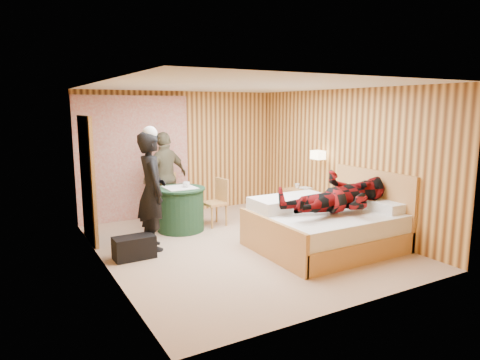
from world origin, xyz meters
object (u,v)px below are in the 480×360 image
wall_lamp (318,155)px  bed (327,226)px  woman_standing (152,191)px  man_at_table (165,177)px  nightstand (301,203)px  chair_near (218,198)px  duffel_bag (134,247)px  man_on_bed (340,186)px  round_table (180,209)px  chair_far (167,194)px

wall_lamp → bed: size_ratio=0.12×
woman_standing → man_at_table: size_ratio=1.06×
wall_lamp → bed: wall_lamp is taller
nightstand → chair_near: size_ratio=0.69×
duffel_bag → woman_standing: bearing=36.7°
man_on_bed → woman_standing: bearing=147.7°
nightstand → man_on_bed: size_ratio=0.34×
nightstand → man_on_bed: 2.15m
round_table → nightstand: bearing=-8.1°
man_at_table → duffel_bag: bearing=36.1°
chair_far → chair_near: size_ratio=1.07×
bed → nightstand: bed is taller
bed → man_at_table: (-1.65, 2.75, 0.53)m
duffel_bag → woman_standing: 0.90m
round_table → woman_standing: size_ratio=0.49×
bed → woman_standing: woman_standing is taller
wall_lamp → nightstand: wall_lamp is taller
man_at_table → woman_standing: bearing=41.8°
round_table → chair_far: 0.71m
man_at_table → man_on_bed: bearing=98.2°
round_table → duffel_bag: bearing=-137.9°
nightstand → chair_near: bearing=168.1°
bed → chair_near: bearing=114.3°
wall_lamp → man_on_bed: (-0.77, -1.46, -0.29)m
bed → duffel_bag: (-2.78, 0.99, -0.17)m
woman_standing → round_table: bearing=-40.1°
wall_lamp → round_table: size_ratio=0.29×
chair_far → man_at_table: 0.33m
round_table → man_at_table: man_at_table is taller
wall_lamp → chair_near: 2.04m
duffel_bag → woman_standing: (0.39, 0.31, 0.75)m
nightstand → man_at_table: man_at_table is taller
bed → chair_near: bed is taller
round_table → woman_standing: 1.15m
chair_near → woman_standing: bearing=-71.9°
nightstand → chair_near: (-1.67, 0.35, 0.21)m
woman_standing → duffel_bag: bearing=134.5°
bed → chair_far: bed is taller
wall_lamp → chair_near: (-1.71, 0.79, -0.79)m
nightstand → man_on_bed: bearing=-111.1°
man_at_table → chair_near: bearing=114.2°
chair_far → woman_standing: bearing=-111.9°
round_table → chair_near: size_ratio=1.02×
woman_standing → man_on_bed: (2.42, -1.53, 0.10)m
chair_far → man_on_bed: 3.41m
wall_lamp → round_table: wall_lamp is taller
wall_lamp → woman_standing: size_ratio=0.14×
wall_lamp → man_at_table: size_ratio=0.15×
wall_lamp → man_on_bed: 1.68m
woman_standing → wall_lamp: bearing=-85.2°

